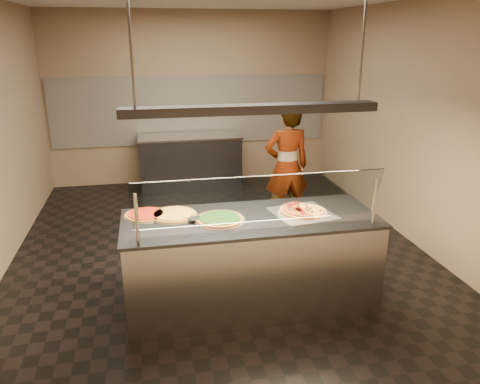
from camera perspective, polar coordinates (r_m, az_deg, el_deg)
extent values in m
cube|color=black|center=(6.06, -2.63, -6.65)|extent=(5.00, 6.00, 0.02)
cube|color=#957B60|center=(8.54, -5.95, 11.25)|extent=(5.00, 0.02, 3.00)
cube|color=#957B60|center=(2.76, 6.62, -4.26)|extent=(5.00, 0.02, 3.00)
cube|color=#957B60|center=(6.45, 20.01, 7.91)|extent=(0.02, 6.00, 3.00)
cube|color=silver|center=(8.54, -5.89, 9.90)|extent=(4.90, 0.02, 1.20)
cube|color=#B7B7BC|center=(4.63, 1.29, -8.64)|extent=(2.38, 0.90, 0.90)
cube|color=#35353A|center=(4.44, 1.33, -3.29)|extent=(2.42, 0.94, 0.03)
cylinder|color=#B7B7BC|center=(3.89, -12.46, -3.26)|extent=(0.03, 0.03, 0.44)
cylinder|color=#B7B7BC|center=(4.35, 16.03, -1.20)|extent=(0.03, 0.03, 0.44)
cube|color=white|center=(4.02, 2.42, -0.88)|extent=(2.18, 0.18, 0.47)
cube|color=silver|center=(4.57, 7.64, -2.56)|extent=(0.63, 0.63, 0.01)
cylinder|color=silver|center=(4.57, 7.64, -2.48)|extent=(0.48, 0.48, 0.01)
cylinder|color=#5F0A0D|center=(4.68, 6.88, -1.28)|extent=(0.06, 0.06, 0.01)
cylinder|color=#5F0A0D|center=(4.65, 6.47, -1.42)|extent=(0.06, 0.06, 0.01)
cylinder|color=#5F0A0D|center=(4.63, 5.98, -1.47)|extent=(0.06, 0.06, 0.01)
cylinder|color=#5F0A0D|center=(4.58, 6.09, -1.72)|extent=(0.06, 0.06, 0.01)
cylinder|color=#5F0A0D|center=(4.55, 7.07, -1.88)|extent=(0.06, 0.06, 0.01)
cylinder|color=#5F0A0D|center=(4.53, 6.71, -1.99)|extent=(0.06, 0.06, 0.01)
cylinder|color=#5F0A0D|center=(4.53, 7.16, -2.00)|extent=(0.06, 0.06, 0.01)
cylinder|color=#5F0A0D|center=(4.49, 6.94, -2.16)|extent=(0.06, 0.06, 0.01)
cylinder|color=#5F0A0D|center=(4.49, 7.23, -2.18)|extent=(0.06, 0.06, 0.01)
cylinder|color=#5F0A0D|center=(4.48, 7.50, -2.23)|extent=(0.06, 0.06, 0.01)
cylinder|color=#5F0A0D|center=(4.43, 7.67, -2.51)|extent=(0.06, 0.06, 0.01)
cube|color=#19590F|center=(4.69, 6.91, -1.24)|extent=(0.01, 0.02, 0.01)
cube|color=#19590F|center=(4.59, 7.09, -1.67)|extent=(0.02, 0.01, 0.01)
cube|color=#19590F|center=(4.59, 5.89, -1.66)|extent=(0.02, 0.02, 0.01)
cube|color=#19590F|center=(4.53, 5.97, -1.91)|extent=(0.02, 0.02, 0.01)
cube|color=#19590F|center=(4.49, 6.08, -2.09)|extent=(0.02, 0.02, 0.01)
cube|color=#19590F|center=(4.47, 6.93, -2.25)|extent=(0.01, 0.02, 0.01)
sphere|color=#513014|center=(4.44, 8.48, -2.74)|extent=(0.03, 0.03, 0.03)
sphere|color=#513014|center=(4.52, 8.03, -2.34)|extent=(0.03, 0.03, 0.03)
sphere|color=#513014|center=(4.50, 8.72, -2.47)|extent=(0.03, 0.03, 0.03)
sphere|color=#513014|center=(4.53, 8.73, -2.34)|extent=(0.03, 0.03, 0.03)
sphere|color=#513014|center=(4.55, 8.22, -2.22)|extent=(0.03, 0.03, 0.03)
sphere|color=#513014|center=(4.56, 9.76, -2.24)|extent=(0.03, 0.03, 0.03)
sphere|color=#513014|center=(4.57, 8.36, -2.10)|extent=(0.03, 0.03, 0.03)
sphere|color=#513014|center=(4.61, 8.63, -1.94)|extent=(0.03, 0.03, 0.03)
sphere|color=#513014|center=(4.58, 8.06, -2.04)|extent=(0.03, 0.03, 0.03)
sphere|color=#513014|center=(4.64, 8.19, -1.81)|extent=(0.03, 0.03, 0.03)
sphere|color=#513014|center=(4.69, 8.03, -1.56)|extent=(0.03, 0.03, 0.03)
cylinder|color=silver|center=(4.36, -2.45, -3.45)|extent=(0.47, 0.47, 0.01)
cylinder|color=#9A5D27|center=(4.36, -2.45, -3.29)|extent=(0.44, 0.44, 0.02)
cylinder|color=black|center=(4.35, -2.45, -3.11)|extent=(0.38, 0.38, 0.01)
cylinder|color=silver|center=(4.51, -8.09, -2.84)|extent=(0.46, 0.46, 0.01)
cylinder|color=#9A5D27|center=(4.51, -8.10, -2.71)|extent=(0.43, 0.43, 0.02)
cylinder|color=gold|center=(4.51, -8.11, -2.57)|extent=(0.38, 0.38, 0.01)
cylinder|color=silver|center=(4.56, -11.41, -2.83)|extent=(0.42, 0.42, 0.01)
cylinder|color=#9A5D27|center=(4.55, -11.42, -2.70)|extent=(0.39, 0.39, 0.02)
cylinder|color=#8D0607|center=(4.55, -11.43, -2.55)|extent=(0.34, 0.34, 0.01)
cube|color=#B7B7BC|center=(4.36, -5.49, -3.15)|extent=(0.14, 0.12, 0.00)
cylinder|color=tan|center=(4.45, -6.90, -2.74)|extent=(0.04, 0.14, 0.02)
cube|color=#35353A|center=(8.28, -6.08, 3.61)|extent=(1.72, 0.70, 0.90)
cube|color=#B7B7BC|center=(8.17, -6.19, 6.76)|extent=(1.76, 0.74, 0.03)
imported|color=#29282D|center=(6.44, 5.73, 3.11)|extent=(0.65, 0.44, 1.73)
cube|color=#35353A|center=(4.17, 1.44, 10.05)|extent=(2.30, 0.18, 0.08)
cylinder|color=#B7B7BC|center=(4.02, -13.20, 17.09)|extent=(0.02, 0.02, 1.01)
cylinder|color=#B7B7BC|center=(4.45, 14.75, 17.07)|extent=(0.02, 0.02, 1.01)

